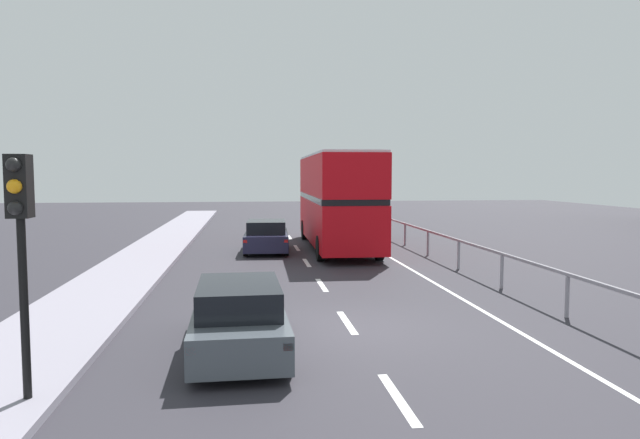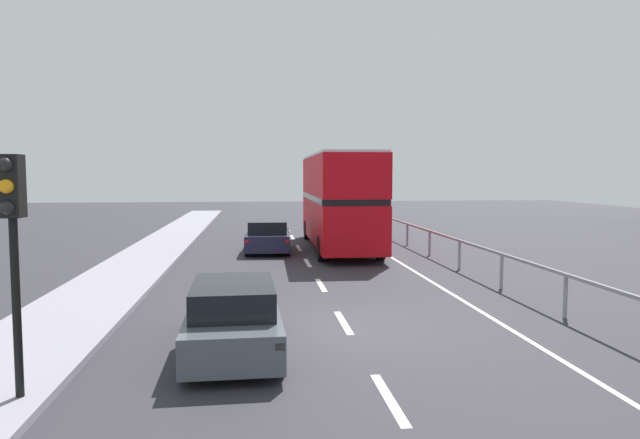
{
  "view_description": "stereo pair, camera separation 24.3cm",
  "coord_description": "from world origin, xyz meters",
  "px_view_note": "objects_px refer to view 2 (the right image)",
  "views": [
    {
      "loc": [
        -2.23,
        -12.19,
        3.37
      ],
      "look_at": [
        0.19,
        6.79,
        1.87
      ],
      "focal_mm": 31.99,
      "sensor_mm": 36.0,
      "label": 1
    },
    {
      "loc": [
        -1.99,
        -12.22,
        3.37
      ],
      "look_at": [
        0.19,
        6.79,
        1.87
      ],
      "focal_mm": 31.99,
      "sensor_mm": 36.0,
      "label": 2
    }
  ],
  "objects_px": {
    "double_decker_bus_red": "(339,198)",
    "hatchback_car_near": "(234,317)",
    "traffic_signal_pole": "(12,216)",
    "sedan_car_ahead": "(268,237)"
  },
  "relations": [
    {
      "from": "double_decker_bus_red",
      "to": "traffic_signal_pole",
      "type": "bearing_deg",
      "value": -111.92
    },
    {
      "from": "double_decker_bus_red",
      "to": "hatchback_car_near",
      "type": "relative_size",
      "value": 2.5
    },
    {
      "from": "hatchback_car_near",
      "to": "sedan_car_ahead",
      "type": "relative_size",
      "value": 1.04
    },
    {
      "from": "double_decker_bus_red",
      "to": "hatchback_car_near",
      "type": "distance_m",
      "value": 15.5
    },
    {
      "from": "hatchback_car_near",
      "to": "sedan_car_ahead",
      "type": "distance_m",
      "value": 14.16
    },
    {
      "from": "double_decker_bus_red",
      "to": "hatchback_car_near",
      "type": "xyz_separation_m",
      "value": [
        -4.22,
        -14.82,
        -1.64
      ]
    },
    {
      "from": "double_decker_bus_red",
      "to": "traffic_signal_pole",
      "type": "xyz_separation_m",
      "value": [
        -7.23,
        -17.12,
        0.49
      ]
    },
    {
      "from": "double_decker_bus_red",
      "to": "sedan_car_ahead",
      "type": "distance_m",
      "value": 3.69
    },
    {
      "from": "sedan_car_ahead",
      "to": "traffic_signal_pole",
      "type": "bearing_deg",
      "value": -100.88
    },
    {
      "from": "double_decker_bus_red",
      "to": "sedan_car_ahead",
      "type": "bearing_deg",
      "value": -166.89
    }
  ]
}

